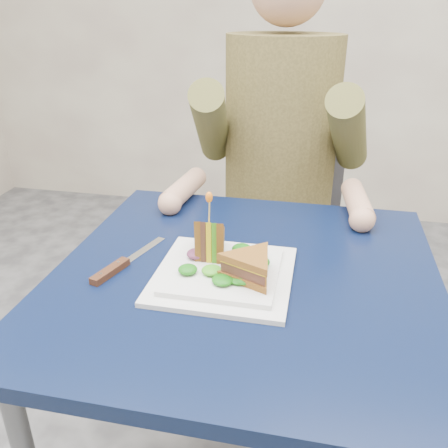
% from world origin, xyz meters
% --- Properties ---
extents(table, '(0.75, 0.75, 0.73)m').
position_xyz_m(table, '(0.00, 0.00, 0.65)').
color(table, black).
rests_on(table, ground).
extents(chair, '(0.42, 0.40, 0.93)m').
position_xyz_m(chair, '(0.00, 0.73, 0.54)').
color(chair, '#47474C').
rests_on(chair, ground).
extents(diner, '(0.54, 0.59, 0.74)m').
position_xyz_m(diner, '(-0.00, 0.62, 0.91)').
color(diner, brown).
rests_on(diner, chair).
extents(plate, '(0.26, 0.26, 0.02)m').
position_xyz_m(plate, '(-0.04, -0.03, 0.74)').
color(plate, white).
rests_on(plate, table).
extents(sandwich_flat, '(0.16, 0.16, 0.05)m').
position_xyz_m(sandwich_flat, '(0.02, -0.05, 0.78)').
color(sandwich_flat, brown).
rests_on(sandwich_flat, plate).
extents(sandwich_upright, '(0.08, 0.12, 0.12)m').
position_xyz_m(sandwich_upright, '(-0.08, 0.02, 0.78)').
color(sandwich_upright, brown).
rests_on(sandwich_upright, plate).
extents(fork, '(0.02, 0.18, 0.01)m').
position_xyz_m(fork, '(-0.16, -0.04, 0.73)').
color(fork, silver).
rests_on(fork, table).
extents(knife, '(0.08, 0.22, 0.02)m').
position_xyz_m(knife, '(-0.25, -0.04, 0.74)').
color(knife, silver).
rests_on(knife, table).
extents(toothpick, '(0.01, 0.01, 0.06)m').
position_xyz_m(toothpick, '(-0.08, 0.02, 0.85)').
color(toothpick, tan).
rests_on(toothpick, sandwich_upright).
extents(toothpick_frill, '(0.01, 0.01, 0.02)m').
position_xyz_m(toothpick_frill, '(-0.08, 0.02, 0.88)').
color(toothpick_frill, orange).
rests_on(toothpick_frill, sandwich_upright).
extents(lettuce_spill, '(0.15, 0.13, 0.02)m').
position_xyz_m(lettuce_spill, '(-0.03, -0.02, 0.76)').
color(lettuce_spill, '#337A14').
rests_on(lettuce_spill, plate).
extents(onion_ring, '(0.04, 0.04, 0.02)m').
position_xyz_m(onion_ring, '(-0.02, -0.02, 0.77)').
color(onion_ring, '#9E4C7A').
rests_on(onion_ring, plate).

